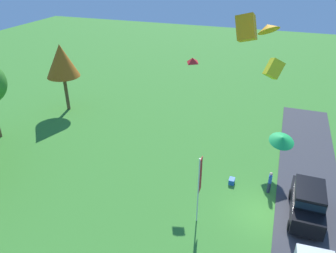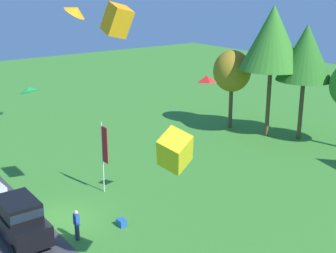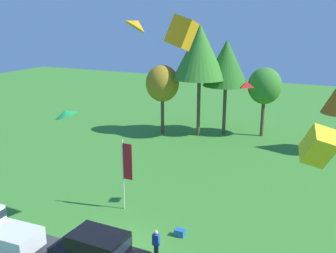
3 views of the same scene
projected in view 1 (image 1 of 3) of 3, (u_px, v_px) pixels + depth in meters
The scene contains 12 objects.
ground_plane at pixel (263, 214), 21.45m from camera, with size 120.00×120.00×0.00m, color #3D842D.
pavement_strip at pixel (310, 224), 20.60m from camera, with size 36.00×4.40×0.06m, color #38383D.
car_suv_mid_row at pixel (308, 201), 20.62m from camera, with size 4.62×2.08×2.28m.
person_on_lawn at pixel (270, 182), 23.02m from camera, with size 0.36×0.24×1.71m.
tree_right_of_center at pixel (61, 61), 33.37m from camera, with size 3.38×3.38×7.13m.
flag_banner at pixel (200, 181), 19.72m from camera, with size 0.71×0.08×4.74m.
cooler_box at pixel (232, 181), 24.24m from camera, with size 0.56×0.40×0.40m, color blue.
kite_delta_trailing_tail at pixel (282, 139), 15.69m from camera, with size 1.20×1.20×0.28m, color green.
kite_box_topmost at pixel (246, 28), 19.03m from camera, with size 1.02×1.02×1.43m, color orange.
kite_delta_mid_center at pixel (268, 28), 16.91m from camera, with size 1.15×1.15×0.35m, color orange.
kite_diamond_low_drifter at pixel (192, 60), 23.59m from camera, with size 0.79×0.74×0.38m, color red.
kite_box_high_left at pixel (274, 69), 26.42m from camera, with size 1.02×1.02×1.42m, color yellow.
Camera 1 is at (-17.40, 0.55, 15.15)m, focal length 35.00 mm.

